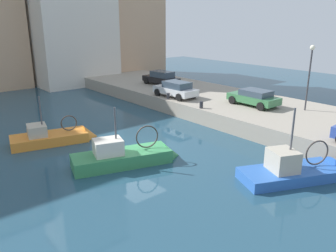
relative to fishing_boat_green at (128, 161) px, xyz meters
The scene contains 12 objects.
water_surface 1.71m from the fishing_boat_green, 33.29° to the left, with size 80.00×80.00×0.00m, color navy.
quay_wall 12.96m from the fishing_boat_green, ahead, with size 9.00×56.00×1.20m, color #9E9384.
fishing_boat_green is the anchor object (origin of this frame).
fishing_boat_blue 9.13m from the fishing_boat_green, 51.37° to the right, with size 6.21×4.17×4.66m.
fishing_boat_orange 6.21m from the fishing_boat_green, 105.95° to the left, with size 5.81×3.10×4.05m.
parked_car_white 12.36m from the fishing_boat_green, 36.13° to the left, with size 2.10×4.21×1.39m.
parked_car_black 17.88m from the fishing_boat_green, 45.09° to the left, with size 2.07×4.31×1.43m.
parked_car_green 12.76m from the fishing_boat_green, ahead, with size 2.07×4.11×1.28m.
mooring_bollard_mid 9.35m from the fishing_boat_green, 18.49° to the left, with size 0.28×0.28×0.55m, color #2D2D33.
mooring_bollard_north 11.26m from the fishing_boat_green, 38.32° to the left, with size 0.28×0.28×0.55m, color #2D2D33.
quay_streetlamp 15.26m from the fishing_boat_green, ahead, with size 0.36×0.36×4.83m.
waterfront_building_east_mid 32.21m from the fishing_boat_green, 58.11° to the left, with size 9.86×8.68×12.62m.
Camera 1 is at (-11.00, -16.01, 7.81)m, focal length 36.39 mm.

